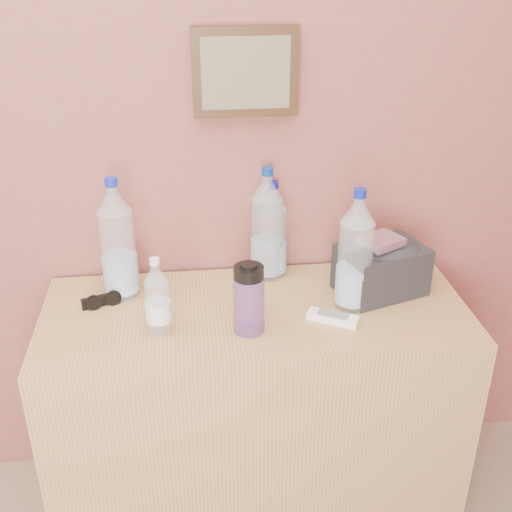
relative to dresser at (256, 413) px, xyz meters
The scene contains 12 objects.
picture_frame 1.04m from the dresser, 90.00° to the left, with size 0.30×0.03×0.25m, color #382311, non-canonical shape.
dresser is the anchor object (origin of this frame).
pet_large_a 0.69m from the dresser, 160.96° to the left, with size 0.10×0.10×0.37m.
pet_large_b 0.59m from the dresser, 73.92° to the left, with size 0.10×0.10×0.36m.
pet_large_c 0.57m from the dresser, 69.54° to the left, with size 0.08×0.08×0.31m.
pet_large_d 0.62m from the dresser, ahead, with size 0.10×0.10×0.36m.
pet_small 0.57m from the dresser, 161.72° to the right, with size 0.07×0.07×0.23m.
nalgene_bottle 0.50m from the dresser, 105.83° to the right, with size 0.08×0.08×0.21m.
sunglasses 0.60m from the dresser, behind, with size 0.12×0.05×0.03m, color black, non-canonical shape.
ac_remote 0.46m from the dresser, 22.30° to the right, with size 0.14×0.05×0.02m, color silver.
toiletry_bag 0.61m from the dresser, ahead, with size 0.25×0.18×0.17m, color black, non-canonical shape.
foil_packet 0.68m from the dresser, ahead, with size 0.11×0.09×0.02m, color white.
Camera 1 is at (0.34, 0.14, 1.76)m, focal length 45.00 mm.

